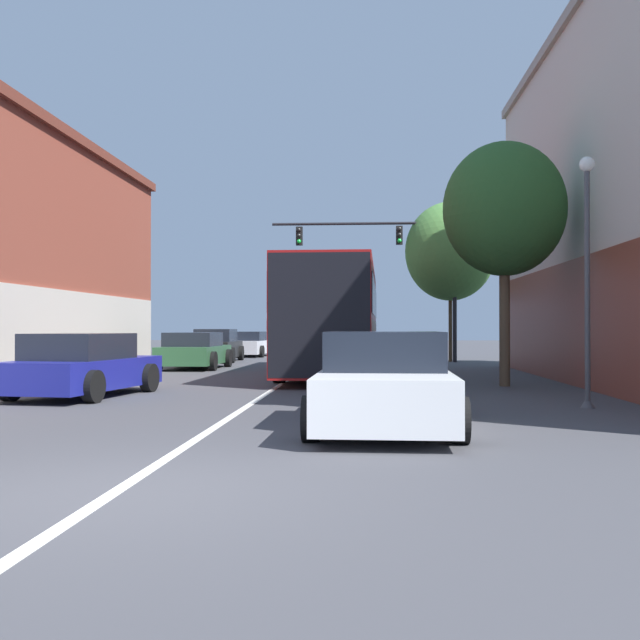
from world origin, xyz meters
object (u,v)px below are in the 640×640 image
(parked_car_left_near, at_px, (194,351))
(street_lamp, at_px, (587,273))
(parked_car_left_distant, at_px, (217,346))
(hatchback_foreground, at_px, (384,382))
(bus, at_px, (335,315))
(street_tree_far, at_px, (450,251))
(traffic_signal_gantry, at_px, (399,256))
(parked_car_left_mid, at_px, (250,344))
(street_tree_near, at_px, (504,210))
(parked_car_left_far, at_px, (83,366))

(parked_car_left_near, bearing_deg, street_lamp, -139.50)
(parked_car_left_near, distance_m, parked_car_left_distant, 5.64)
(hatchback_foreground, bearing_deg, parked_car_left_near, 23.93)
(bus, distance_m, street_tree_far, 10.51)
(parked_car_left_near, xyz_separation_m, street_lamp, (10.24, -12.39, 1.85))
(hatchback_foreground, xyz_separation_m, parked_car_left_near, (-6.46, 15.31, -0.04))
(street_lamp, bearing_deg, parked_car_left_near, 129.57)
(parked_car_left_near, relative_size, traffic_signal_gantry, 0.52)
(parked_car_left_mid, relative_size, street_tree_near, 0.75)
(parked_car_left_distant, relative_size, traffic_signal_gantry, 0.55)
(bus, bearing_deg, parked_car_left_mid, 20.30)
(parked_car_left_mid, bearing_deg, parked_car_left_far, -176.25)
(parked_car_left_near, distance_m, street_tree_near, 12.72)
(parked_car_left_far, xyz_separation_m, street_lamp, (10.10, -1.61, 1.83))
(parked_car_left_far, bearing_deg, traffic_signal_gantry, -16.43)
(street_tree_near, bearing_deg, street_lamp, -83.22)
(bus, distance_m, street_tree_near, 6.92)
(parked_car_left_near, bearing_deg, parked_car_left_far, -178.34)
(street_tree_near, xyz_separation_m, street_tree_far, (0.13, 13.61, 0.34))
(parked_car_left_far, xyz_separation_m, street_tree_far, (9.63, 17.04, 4.13))
(hatchback_foreground, relative_size, street_lamp, 1.00)
(parked_car_left_mid, height_order, street_tree_near, street_tree_near)
(traffic_signal_gantry, bearing_deg, bus, -105.49)
(parked_car_left_distant, height_order, street_tree_far, street_tree_far)
(bus, height_order, street_lamp, street_lamp)
(bus, height_order, parked_car_left_far, bus)
(bus, relative_size, street_tree_near, 2.03)
(parked_car_left_distant, bearing_deg, parked_car_left_near, -178.11)
(parked_car_left_distant, distance_m, street_tree_near, 16.82)
(street_lamp, relative_size, street_tree_far, 0.67)
(parked_car_left_mid, xyz_separation_m, parked_car_left_far, (-0.04, -22.38, 0.03))
(street_lamp, distance_m, street_tree_far, 18.79)
(bus, relative_size, street_tree_far, 1.80)
(bus, bearing_deg, traffic_signal_gantry, -14.45)
(parked_car_left_near, bearing_deg, street_tree_near, -126.42)
(street_lamp, height_order, street_tree_near, street_tree_near)
(parked_car_left_distant, xyz_separation_m, street_tree_near, (9.99, -12.99, 3.77))
(parked_car_left_mid, xyz_separation_m, street_lamp, (10.07, -23.99, 1.86))
(hatchback_foreground, xyz_separation_m, parked_car_left_distant, (-6.81, 20.95, 0.00))
(hatchback_foreground, xyz_separation_m, parked_car_left_far, (-6.33, 4.53, -0.02))
(parked_car_left_distant, relative_size, street_tree_near, 0.71)
(bus, height_order, parked_car_left_near, bus)
(traffic_signal_gantry, distance_m, street_lamp, 18.46)
(bus, height_order, hatchback_foreground, bus)
(bus, xyz_separation_m, parked_car_left_distant, (-5.52, 8.38, -1.18))
(parked_car_left_near, height_order, parked_car_left_far, parked_car_left_far)
(parked_car_left_mid, relative_size, parked_car_left_distant, 1.06)
(street_lamp, xyz_separation_m, street_tree_near, (-0.60, 5.03, 1.96))
(parked_car_left_distant, xyz_separation_m, street_tree_far, (10.11, 0.62, 4.11))
(hatchback_foreground, distance_m, parked_car_left_distant, 22.02)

